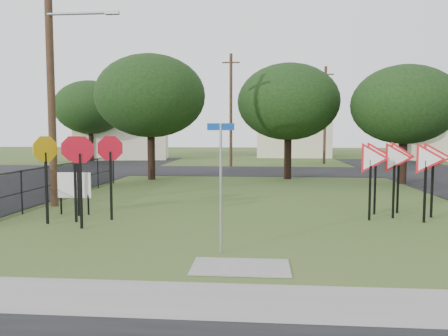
{
  "coord_description": "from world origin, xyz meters",
  "views": [
    {
      "loc": [
        0.39,
        -11.1,
        2.75
      ],
      "look_at": [
        -0.79,
        3.0,
        1.6
      ],
      "focal_mm": 35.0,
      "sensor_mm": 36.0,
      "label": 1
    }
  ],
  "objects_px": {
    "stop_sign_cluster": "(78,158)",
    "yield_sign_cluster": "(400,161)",
    "info_board": "(74,187)",
    "street_name_sign": "(221,179)"
  },
  "relations": [
    {
      "from": "yield_sign_cluster",
      "to": "info_board",
      "type": "distance_m",
      "value": 10.72
    },
    {
      "from": "info_board",
      "to": "yield_sign_cluster",
      "type": "bearing_deg",
      "value": 1.99
    },
    {
      "from": "stop_sign_cluster",
      "to": "yield_sign_cluster",
      "type": "xyz_separation_m",
      "value": [
        10.03,
        1.52,
        -0.13
      ]
    },
    {
      "from": "street_name_sign",
      "to": "stop_sign_cluster",
      "type": "bearing_deg",
      "value": 146.26
    },
    {
      "from": "street_name_sign",
      "to": "yield_sign_cluster",
      "type": "relative_size",
      "value": 0.94
    },
    {
      "from": "stop_sign_cluster",
      "to": "yield_sign_cluster",
      "type": "height_order",
      "value": "stop_sign_cluster"
    },
    {
      "from": "street_name_sign",
      "to": "yield_sign_cluster",
      "type": "bearing_deg",
      "value": 40.95
    },
    {
      "from": "street_name_sign",
      "to": "stop_sign_cluster",
      "type": "xyz_separation_m",
      "value": [
        -4.68,
        3.12,
        0.27
      ]
    },
    {
      "from": "yield_sign_cluster",
      "to": "info_board",
      "type": "xyz_separation_m",
      "value": [
        -10.68,
        -0.37,
        -0.89
      ]
    },
    {
      "from": "stop_sign_cluster",
      "to": "info_board",
      "type": "relative_size",
      "value": 1.88
    }
  ]
}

